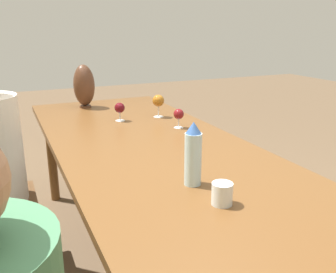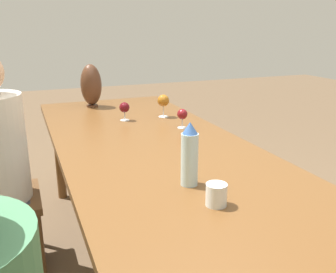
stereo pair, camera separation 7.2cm
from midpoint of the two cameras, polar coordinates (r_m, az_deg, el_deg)
The scene contains 7 objects.
dining_table at distance 1.78m, azimuth 1.61°, elevation -5.32°, with size 3.07×0.98×0.77m.
water_bottle at distance 1.45m, azimuth 4.72°, elevation -2.83°, with size 0.07×0.07×0.26m.
water_tumbler at distance 1.33m, azimuth 8.93°, elevation -8.76°, with size 0.08×0.08×0.08m.
vase at distance 2.90m, azimuth -10.95°, elevation 7.70°, with size 0.16×0.16×0.32m.
wine_glass_1 at distance 2.26m, azimuth 3.10°, elevation 3.33°, with size 0.06×0.06×0.12m.
wine_glass_3 at distance 2.53m, azimuth 0.10°, elevation 5.43°, with size 0.08×0.08×0.15m.
wine_glass_5 at distance 2.45m, azimuth -5.83°, elevation 4.35°, with size 0.07×0.07×0.12m.
Camera 2 is at (-1.53, 0.62, 1.38)m, focal length 40.00 mm.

